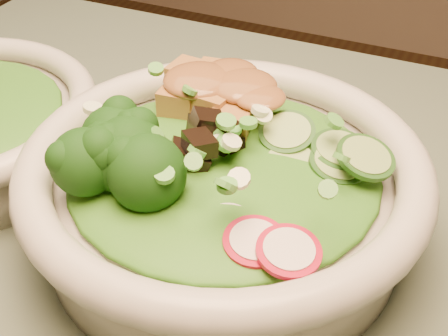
% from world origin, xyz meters
% --- Properties ---
extents(salad_bowl, '(0.30, 0.30, 0.08)m').
position_xyz_m(salad_bowl, '(-0.14, 0.05, 0.79)').
color(salad_bowl, beige).
rests_on(salad_bowl, dining_table).
extents(lettuce_bed, '(0.22, 0.22, 0.03)m').
position_xyz_m(lettuce_bed, '(-0.14, 0.05, 0.82)').
color(lettuce_bed, '#175F14').
rests_on(lettuce_bed, salad_bowl).
extents(broccoli_florets, '(0.11, 0.11, 0.05)m').
position_xyz_m(broccoli_florets, '(-0.20, 0.02, 0.83)').
color(broccoli_florets, black).
rests_on(broccoli_florets, salad_bowl).
extents(radish_slices, '(0.13, 0.09, 0.02)m').
position_xyz_m(radish_slices, '(-0.10, -0.01, 0.82)').
color(radish_slices, '#AA0D27').
rests_on(radish_slices, salad_bowl).
extents(cucumber_slices, '(0.10, 0.10, 0.04)m').
position_xyz_m(cucumber_slices, '(-0.08, 0.09, 0.83)').
color(cucumber_slices, '#91BD69').
rests_on(cucumber_slices, salad_bowl).
extents(mushroom_heap, '(0.10, 0.10, 0.04)m').
position_xyz_m(mushroom_heap, '(-0.15, 0.06, 0.83)').
color(mushroom_heap, black).
rests_on(mushroom_heap, salad_bowl).
extents(tofu_cubes, '(0.12, 0.10, 0.04)m').
position_xyz_m(tofu_cubes, '(-0.18, 0.11, 0.83)').
color(tofu_cubes, olive).
rests_on(tofu_cubes, salad_bowl).
extents(peanut_sauce, '(0.08, 0.06, 0.02)m').
position_xyz_m(peanut_sauce, '(-0.18, 0.11, 0.84)').
color(peanut_sauce, brown).
rests_on(peanut_sauce, tofu_cubes).
extents(scallion_garnish, '(0.21, 0.21, 0.03)m').
position_xyz_m(scallion_garnish, '(-0.14, 0.05, 0.84)').
color(scallion_garnish, '#51A83B').
rests_on(scallion_garnish, salad_bowl).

